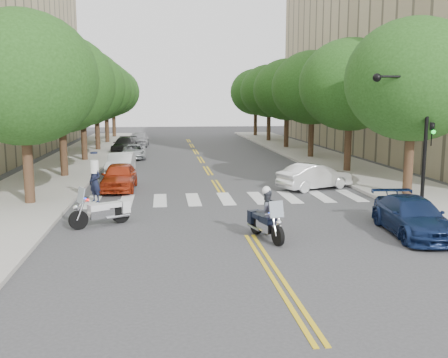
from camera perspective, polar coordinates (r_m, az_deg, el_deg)
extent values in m
plane|color=#38383A|center=(17.41, 2.93, -6.46)|extent=(140.00, 140.00, 0.00)
cube|color=#9E9991|center=(39.34, -16.61, 2.02)|extent=(5.00, 60.00, 0.15)
cube|color=#9E9991|center=(40.73, 10.79, 2.47)|extent=(5.00, 60.00, 0.15)
cylinder|color=#382316|center=(23.46, -21.47, 1.11)|extent=(0.44, 0.44, 3.32)
ellipsoid|color=#1D4112|center=(23.28, -22.03, 10.66)|extent=(6.40, 6.40, 5.76)
cylinder|color=#382316|center=(31.22, -17.87, 3.14)|extent=(0.44, 0.44, 3.32)
ellipsoid|color=#1D4112|center=(31.09, -18.22, 10.31)|extent=(6.40, 6.40, 5.76)
cylinder|color=#382316|center=(39.07, -15.70, 4.36)|extent=(0.44, 0.44, 3.32)
ellipsoid|color=#1D4112|center=(38.97, -15.95, 10.08)|extent=(6.40, 6.40, 5.76)
cylinder|color=#382316|center=(46.98, -14.26, 5.16)|extent=(0.44, 0.44, 3.32)
ellipsoid|color=#1D4112|center=(46.89, -14.45, 9.92)|extent=(6.40, 6.40, 5.76)
cylinder|color=#382316|center=(54.91, -13.23, 5.73)|extent=(0.44, 0.44, 3.32)
ellipsoid|color=#1D4112|center=(54.84, -13.38, 9.80)|extent=(6.40, 6.40, 5.76)
cylinder|color=#382316|center=(62.86, -12.46, 6.15)|extent=(0.44, 0.44, 3.32)
ellipsoid|color=#1D4112|center=(62.80, -12.58, 9.71)|extent=(6.40, 6.40, 5.76)
cylinder|color=#382316|center=(25.57, 20.34, 1.78)|extent=(0.44, 0.44, 3.32)
ellipsoid|color=#1D4112|center=(25.40, 20.84, 10.54)|extent=(6.40, 6.40, 5.76)
cylinder|color=#382316|center=(32.83, 13.96, 3.58)|extent=(0.44, 0.44, 3.32)
ellipsoid|color=#1D4112|center=(32.70, 14.22, 10.40)|extent=(6.40, 6.40, 5.76)
cylinder|color=#382316|center=(40.37, 9.91, 4.70)|extent=(0.44, 0.44, 3.32)
ellipsoid|color=#1D4112|center=(40.27, 10.06, 10.24)|extent=(6.40, 6.40, 5.76)
cylinder|color=#382316|center=(48.07, 7.13, 5.45)|extent=(0.44, 0.44, 3.32)
ellipsoid|color=#1D4112|center=(47.98, 7.23, 10.11)|extent=(6.40, 6.40, 5.76)
cylinder|color=#382316|center=(55.84, 5.13, 5.99)|extent=(0.44, 0.44, 3.32)
ellipsoid|color=#1D4112|center=(55.77, 5.18, 9.99)|extent=(6.40, 6.40, 5.76)
cylinder|color=#382316|center=(63.68, 3.61, 6.38)|extent=(0.44, 0.44, 3.32)
ellipsoid|color=#1D4112|center=(63.61, 3.64, 9.90)|extent=(6.40, 6.40, 5.76)
cylinder|color=black|center=(22.96, 22.05, 4.27)|extent=(0.16, 0.16, 6.00)
cylinder|color=black|center=(22.36, 19.71, 10.97)|extent=(2.40, 0.10, 0.10)
sphere|color=black|center=(21.89, 17.08, 11.02)|extent=(0.36, 0.36, 0.36)
imported|color=black|center=(23.07, 22.62, 4.76)|extent=(0.16, 0.20, 1.00)
sphere|color=#0CCC26|center=(22.94, 22.82, 4.97)|extent=(0.18, 0.18, 0.18)
cylinder|color=black|center=(16.22, 6.18, -6.46)|extent=(0.31, 0.68, 0.67)
cylinder|color=black|center=(17.56, 3.70, -5.21)|extent=(0.35, 0.69, 0.67)
cube|color=silver|center=(16.90, 4.82, -5.42)|extent=(0.54, 0.93, 0.31)
cube|color=black|center=(16.75, 4.98, -4.69)|extent=(0.53, 0.76, 0.22)
cube|color=black|center=(17.21, 4.15, -4.23)|extent=(0.52, 0.63, 0.16)
cube|color=black|center=(17.62, 3.50, -4.30)|extent=(0.49, 0.40, 0.44)
cube|color=#8C99A5|center=(16.12, 6.01, -3.46)|extent=(0.51, 0.28, 0.54)
cube|color=red|center=(16.36, 6.08, -3.91)|extent=(0.12, 0.12, 0.08)
cube|color=#0C26E5|center=(16.25, 5.35, -3.99)|extent=(0.12, 0.12, 0.08)
imported|color=#474C56|center=(16.78, 4.84, -3.74)|extent=(0.88, 0.77, 1.54)
sphere|color=silver|center=(16.63, 4.87, -1.32)|extent=(0.29, 0.29, 0.29)
cylinder|color=black|center=(18.83, -16.30, -4.52)|extent=(0.68, 0.48, 0.71)
cylinder|color=black|center=(19.46, -11.72, -3.90)|extent=(0.71, 0.52, 0.71)
cube|color=silver|center=(19.13, -13.84, -3.85)|extent=(0.98, 0.76, 0.33)
cube|color=silver|center=(19.03, -14.16, -3.13)|extent=(0.82, 0.69, 0.23)
cube|color=silver|center=(19.25, -12.59, -2.87)|extent=(0.70, 0.65, 0.17)
cube|color=silver|center=(19.47, -11.33, -3.07)|extent=(0.50, 0.55, 0.47)
cube|color=#8C99A5|center=(18.69, -16.03, -1.80)|extent=(0.40, 0.53, 0.57)
cube|color=red|center=(18.68, -15.36, -2.37)|extent=(0.14, 0.14, 0.08)
cube|color=#0C26E5|center=(18.91, -15.65, -2.24)|extent=(0.14, 0.14, 0.08)
imported|color=black|center=(23.50, -14.53, -0.34)|extent=(0.80, 0.79, 1.86)
imported|color=white|center=(26.53, 10.35, 0.30)|extent=(4.34, 2.98, 1.35)
imported|color=#101F46|center=(18.57, 20.75, -4.02)|extent=(2.18, 4.57, 1.28)
imported|color=#A62C11|center=(26.41, -11.88, 0.28)|extent=(1.76, 4.17, 1.41)
imported|color=silver|center=(31.37, -11.70, 1.65)|extent=(1.61, 4.28, 1.40)
imported|color=#A1A4A8|center=(40.29, -10.24, 3.10)|extent=(1.99, 4.06, 1.11)
imported|color=black|center=(45.32, -11.30, 3.85)|extent=(2.27, 4.70, 1.32)
imported|color=#99999E|center=(50.72, -9.61, 4.52)|extent=(1.84, 4.31, 1.45)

